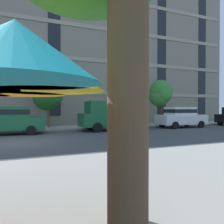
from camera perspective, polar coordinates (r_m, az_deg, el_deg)
name	(u,v)px	position (r m, az deg, el deg)	size (l,w,h in m)	color
ground_plane	(19,142)	(11.70, -23.13, -7.29)	(120.00, 120.00, 0.00)	#424244
sidewalk_far	(20,129)	(18.45, -22.88, -4.12)	(56.00, 3.60, 0.12)	#9E998E
apartment_building	(20,52)	(27.32, -22.86, 14.27)	(46.95, 12.08, 16.00)	gray
sedan_green	(8,120)	(15.32, -25.39, -1.81)	(4.40, 1.98, 1.78)	#195933
pickup_green	(111,117)	(16.50, -0.39, -1.27)	(5.10, 2.12, 2.20)	#195933
sedan_white	(181,117)	(19.96, 17.51, -1.15)	(4.40, 1.98, 1.78)	silver
street_tree_middle	(48,97)	(18.76, -16.25, 3.88)	(2.37, 2.50, 3.79)	brown
street_tree_right	(161,94)	(22.00, 12.60, 4.58)	(2.31, 2.31, 4.46)	#4C3823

